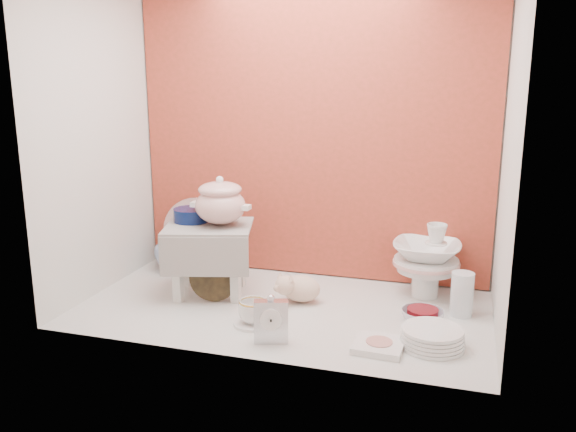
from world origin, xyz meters
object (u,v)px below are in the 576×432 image
soup_tureen (220,201)px  plush_pig (301,288)px  mantel_clock (271,319)px  step_stool (210,260)px  blue_white_vase (177,246)px  gold_rim_teacup (253,311)px  dinner_plate_stack (432,337)px  crystal_bowl (422,316)px  porcelain_tower (426,260)px  floral_platter (196,232)px

soup_tureen → plush_pig: 0.54m
mantel_clock → plush_pig: mantel_clock is taller
step_stool → soup_tureen: bearing=-2.7°
blue_white_vase → gold_rim_teacup: 0.86m
dinner_plate_stack → crystal_bowl: size_ratio=1.43×
blue_white_vase → plush_pig: bearing=-19.6°
dinner_plate_stack → porcelain_tower: size_ratio=0.70×
plush_pig → gold_rim_teacup: (-0.12, -0.30, -0.01)m
step_stool → gold_rim_teacup: 0.44m
soup_tureen → dinner_plate_stack: (0.99, -0.29, -0.41)m
soup_tureen → floral_platter: soup_tureen is taller
blue_white_vase → floral_platter: bearing=48.3°
gold_rim_teacup → crystal_bowl: 0.71m
mantel_clock → porcelain_tower: (0.54, 0.68, 0.08)m
step_stool → crystal_bowl: (0.99, -0.06, -0.14)m
mantel_clock → dinner_plate_stack: (0.60, 0.15, -0.06)m
step_stool → dinner_plate_stack: (1.04, -0.28, -0.13)m
plush_pig → crystal_bowl: 0.56m
dinner_plate_stack → crystal_bowl: bearing=103.4°
step_stool → mantel_clock: bearing=-59.3°
mantel_clock → gold_rim_teacup: mantel_clock is taller
step_stool → porcelain_tower: (0.98, 0.26, 0.01)m
step_stool → plush_pig: bearing=-13.7°
floral_platter → gold_rim_teacup: size_ratio=3.03×
porcelain_tower → plush_pig: bearing=-155.7°
soup_tureen → porcelain_tower: (0.92, 0.25, -0.27)m
crystal_bowl → porcelain_tower: (-0.01, 0.31, 0.15)m
step_stool → blue_white_vase: (-0.32, 0.29, -0.04)m
floral_platter → mantel_clock: (0.69, -0.79, -0.09)m
mantel_clock → dinner_plate_stack: size_ratio=0.77×
floral_platter → blue_white_vase: (-0.08, -0.08, -0.06)m
crystal_bowl → porcelain_tower: size_ratio=0.49×
step_stool → floral_platter: bearing=107.5°
floral_platter → porcelain_tower: floral_platter is taller
soup_tureen → crystal_bowl: (0.94, -0.07, -0.42)m
porcelain_tower → step_stool: bearing=-165.2°
porcelain_tower → blue_white_vase: bearing=178.8°
step_stool → gold_rim_teacup: bearing=-57.6°
floral_platter → crystal_bowl: (1.24, -0.43, -0.16)m
crystal_bowl → mantel_clock: bearing=-146.4°
step_stool → dinner_plate_stack: bearing=-30.6°
soup_tureen → porcelain_tower: size_ratio=0.77×
floral_platter → blue_white_vase: bearing=-131.7°
blue_white_vase → soup_tureen: bearing=-36.2°
plush_pig → soup_tureen: bearing=155.6°
porcelain_tower → floral_platter: bearing=174.8°
soup_tureen → blue_white_vase: bearing=143.8°
floral_platter → plush_pig: size_ratio=1.64×
floral_platter → mantel_clock: 1.05m
porcelain_tower → gold_rim_teacup: bearing=-140.5°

